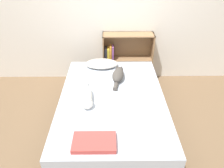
% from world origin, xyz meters
% --- Properties ---
extents(ground_plane, '(8.00, 8.00, 0.00)m').
position_xyz_m(ground_plane, '(0.00, 0.00, 0.00)').
color(ground_plane, brown).
extents(wall_back, '(8.00, 0.06, 2.50)m').
position_xyz_m(wall_back, '(0.00, 1.47, 1.25)').
color(wall_back, silver).
rests_on(wall_back, ground_plane).
extents(bed, '(1.41, 2.07, 0.55)m').
position_xyz_m(bed, '(0.00, 0.00, 0.27)').
color(bed, '#333338').
rests_on(bed, ground_plane).
extents(pillow, '(0.53, 0.33, 0.10)m').
position_xyz_m(pillow, '(-0.16, 0.84, 0.60)').
color(pillow, beige).
rests_on(pillow, bed).
extents(cat_light, '(0.18, 0.63, 0.16)m').
position_xyz_m(cat_light, '(-0.32, -0.09, 0.62)').
color(cat_light, white).
rests_on(cat_light, bed).
extents(cat_dark, '(0.22, 0.52, 0.15)m').
position_xyz_m(cat_dark, '(0.09, 0.45, 0.62)').
color(cat_dark, '#47423D').
rests_on(cat_dark, bed).
extents(bookshelf, '(0.90, 0.26, 0.93)m').
position_xyz_m(bookshelf, '(0.26, 1.34, 0.48)').
color(bookshelf, '#8E6B47').
rests_on(bookshelf, ground_plane).
extents(blanket_fold, '(0.44, 0.26, 0.05)m').
position_xyz_m(blanket_fold, '(-0.19, -0.80, 0.57)').
color(blanket_fold, '#B2423D').
rests_on(blanket_fold, bed).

